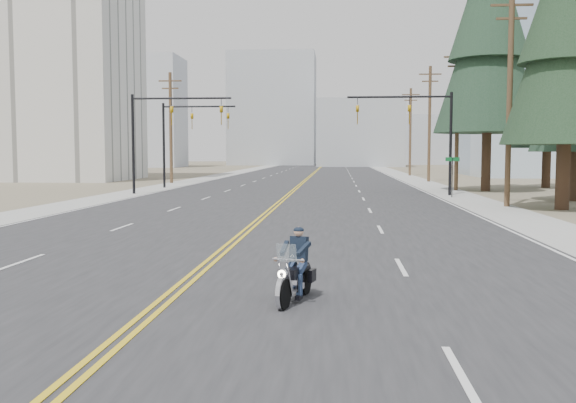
{
  "coord_description": "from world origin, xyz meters",
  "views": [
    {
      "loc": [
        3.37,
        -12.29,
        2.93
      ],
      "look_at": [
        2.03,
        5.08,
        1.6
      ],
      "focal_mm": 40.0,
      "sensor_mm": 36.0,
      "label": 1
    }
  ],
  "objects": [
    {
      "name": "conifer_far",
      "position": [
        20.65,
        42.44,
        9.53
      ],
      "size": [
        6.2,
        6.2,
        16.62
      ],
      "rotation": [
        0.0,
        0.0,
        -0.03
      ],
      "color": "#382619",
      "rests_on": "ground"
    },
    {
      "name": "apartment_block",
      "position": [
        -28.0,
        55.0,
        15.0
      ],
      "size": [
        18.0,
        14.0,
        30.0
      ],
      "primitive_type": "cube",
      "color": "silver",
      "rests_on": "ground"
    },
    {
      "name": "utility_pole_d",
      "position": [
        12.5,
        53.0,
        5.98
      ],
      "size": [
        2.2,
        0.3,
        11.5
      ],
      "color": "brown",
      "rests_on": "ground"
    },
    {
      "name": "haze_bldg_b",
      "position": [
        8.0,
        125.0,
        7.0
      ],
      "size": [
        18.0,
        14.0,
        14.0
      ],
      "primitive_type": "cube",
      "color": "#ADB2B7",
      "rests_on": "ground"
    },
    {
      "name": "conifer_near",
      "position": [
        14.88,
        21.5,
        9.61
      ],
      "size": [
        6.32,
        6.32,
        16.73
      ],
      "rotation": [
        0.0,
        0.0,
        -0.31
      ],
      "color": "#382619",
      "rests_on": "ground"
    },
    {
      "name": "glass_building",
      "position": [
        32.0,
        70.0,
        10.0
      ],
      "size": [
        24.0,
        16.0,
        20.0
      ],
      "primitive_type": "cube",
      "color": "#9EB5CC",
      "rests_on": "ground"
    },
    {
      "name": "haze_bldg_c",
      "position": [
        40.0,
        110.0,
        9.0
      ],
      "size": [
        16.0,
        12.0,
        18.0
      ],
      "primitive_type": "cube",
      "color": "#B7BCC6",
      "rests_on": "ground"
    },
    {
      "name": "traffic_mast_left",
      "position": [
        -8.98,
        32.0,
        4.94
      ],
      "size": [
        7.1,
        0.26,
        7.0
      ],
      "color": "black",
      "rests_on": "ground"
    },
    {
      "name": "haze_bldg_a",
      "position": [
        -35.0,
        115.0,
        11.0
      ],
      "size": [
        14.0,
        12.0,
        22.0
      ],
      "primitive_type": "cube",
      "color": "#B7BCC6",
      "rests_on": "ground"
    },
    {
      "name": "motorcyclist",
      "position": [
        2.55,
        0.08,
        0.73
      ],
      "size": [
        1.24,
        2.01,
        1.46
      ],
      "primitive_type": null,
      "rotation": [
        0.0,
        0.0,
        2.89
      ],
      "color": "black",
      "rests_on": "ground"
    },
    {
      "name": "conifer_tall",
      "position": [
        14.64,
        37.53,
        12.72
      ],
      "size": [
        7.97,
        7.97,
        22.14
      ],
      "rotation": [
        0.0,
        0.0,
        0.39
      ],
      "color": "#382619",
      "rests_on": "ground"
    },
    {
      "name": "utility_pole_c",
      "position": [
        12.5,
        38.0,
        5.73
      ],
      "size": [
        2.2,
        0.3,
        11.0
      ],
      "color": "brown",
      "rests_on": "ground"
    },
    {
      "name": "utility_pole_b",
      "position": [
        12.5,
        23.0,
        5.98
      ],
      "size": [
        2.2,
        0.3,
        11.5
      ],
      "color": "brown",
      "rests_on": "ground"
    },
    {
      "name": "sidewalk_left",
      "position": [
        -11.5,
        70.0,
        0.01
      ],
      "size": [
        3.0,
        200.0,
        0.01
      ],
      "primitive_type": "cube",
      "color": "#A5A5A0",
      "rests_on": "ground"
    },
    {
      "name": "road",
      "position": [
        0.0,
        70.0,
        0.01
      ],
      "size": [
        20.0,
        200.0,
        0.01
      ],
      "primitive_type": "cube",
      "color": "#303033",
      "rests_on": "ground"
    },
    {
      "name": "sidewalk_right",
      "position": [
        11.5,
        70.0,
        0.01
      ],
      "size": [
        3.0,
        200.0,
        0.01
      ],
      "primitive_type": "cube",
      "color": "#A5A5A0",
      "rests_on": "ground"
    },
    {
      "name": "street_sign",
      "position": [
        10.8,
        30.0,
        1.8
      ],
      "size": [
        0.9,
        0.06,
        2.62
      ],
      "color": "black",
      "rests_on": "ground"
    },
    {
      "name": "utility_pole_left",
      "position": [
        -12.5,
        48.0,
        5.48
      ],
      "size": [
        2.2,
        0.3,
        10.5
      ],
      "color": "brown",
      "rests_on": "ground"
    },
    {
      "name": "haze_bldg_f",
      "position": [
        -50.0,
        130.0,
        8.0
      ],
      "size": [
        12.0,
        12.0,
        16.0
      ],
      "primitive_type": "cube",
      "color": "#ADB2B7",
      "rests_on": "ground"
    },
    {
      "name": "ground_plane",
      "position": [
        0.0,
        0.0,
        0.0
      ],
      "size": [
        400.0,
        400.0,
        0.0
      ],
      "primitive_type": "plane",
      "color": "#776D56",
      "rests_on": "ground"
    },
    {
      "name": "traffic_mast_far",
      "position": [
        -9.31,
        40.0,
        4.87
      ],
      "size": [
        6.1,
        0.26,
        7.0
      ],
      "color": "black",
      "rests_on": "ground"
    },
    {
      "name": "haze_bldg_e",
      "position": [
        25.0,
        150.0,
        6.0
      ],
      "size": [
        14.0,
        14.0,
        12.0
      ],
      "primitive_type": "cube",
      "color": "#B7BCC6",
      "rests_on": "ground"
    },
    {
      "name": "haze_bldg_d",
      "position": [
        -12.0,
        140.0,
        13.0
      ],
      "size": [
        20.0,
        15.0,
        26.0
      ],
      "primitive_type": "cube",
      "color": "#ADB2B7",
      "rests_on": "ground"
    },
    {
      "name": "traffic_mast_right",
      "position": [
        8.98,
        32.0,
        4.94
      ],
      "size": [
        7.1,
        0.26,
        7.0
      ],
      "color": "black",
      "rests_on": "ground"
    },
    {
      "name": "utility_pole_e",
      "position": [
        12.5,
        70.0,
        5.73
      ],
      "size": [
        2.2,
        0.3,
        11.0
      ],
      "color": "brown",
      "rests_on": "ground"
    }
  ]
}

